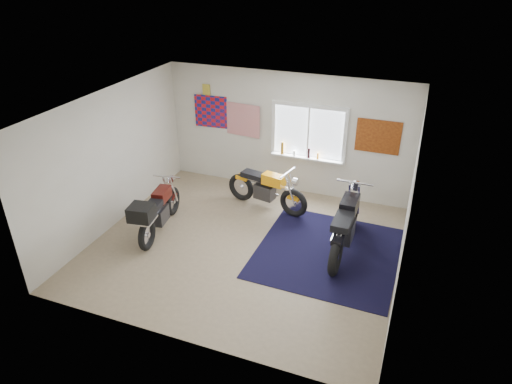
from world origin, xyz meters
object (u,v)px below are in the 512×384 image
at_px(navy_rug, 327,252).
at_px(black_chrome_bike, 345,226).
at_px(yellow_triumph, 266,190).
at_px(maroon_tourer, 156,212).

xyz_separation_m(navy_rug, black_chrome_bike, (0.24, 0.22, 0.49)).
relative_size(navy_rug, black_chrome_bike, 1.17).
height_order(navy_rug, yellow_triumph, yellow_triumph).
xyz_separation_m(yellow_triumph, maroon_tourer, (-1.62, -1.72, 0.07)).
height_order(navy_rug, maroon_tourer, maroon_tourer).
distance_m(navy_rug, yellow_triumph, 2.04).
bearing_deg(navy_rug, yellow_triumph, 143.79).
bearing_deg(black_chrome_bike, maroon_tourer, 103.18).
relative_size(black_chrome_bike, maroon_tourer, 1.17).
bearing_deg(navy_rug, maroon_tourer, -170.48).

